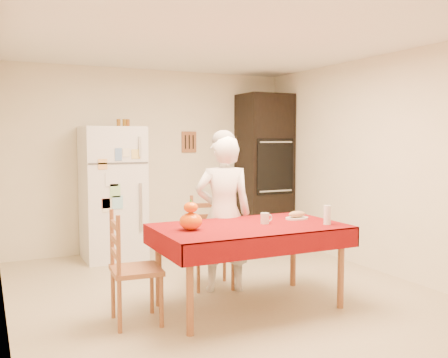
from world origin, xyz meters
TOP-DOWN VIEW (x-y plane):
  - floor at (0.00, 0.00)m, footprint 4.50×4.50m
  - room_shell at (0.00, 0.00)m, footprint 4.02×4.52m
  - refrigerator at (-0.65, 1.88)m, footprint 0.75×0.74m
  - oven_cabinet at (1.63, 1.93)m, footprint 0.70×0.62m
  - dining_table at (0.03, -0.53)m, footprint 1.70×1.00m
  - chair_far at (-0.01, 0.24)m, footprint 0.49×0.47m
  - chair_left at (-1.07, -0.46)m, footprint 0.44×0.45m
  - seated_woman at (0.04, 0.02)m, footprint 0.66×0.53m
  - coffee_mug at (0.20, -0.53)m, footprint 0.08×0.08m
  - pumpkin_lower at (-0.53, -0.52)m, footprint 0.20×0.20m
  - pumpkin_upper at (-0.53, -0.52)m, footprint 0.12×0.12m
  - wine_glass at (0.70, -0.81)m, footprint 0.07×0.07m
  - bread_plate at (0.62, -0.44)m, footprint 0.24×0.24m
  - bread_loaf at (0.62, -0.44)m, footprint 0.18×0.10m
  - spice_jar_left at (-0.55, 1.93)m, footprint 0.05×0.05m
  - spice_jar_mid at (-0.47, 1.93)m, footprint 0.05×0.05m
  - spice_jar_right at (-0.42, 1.93)m, footprint 0.05×0.05m

SIDE VIEW (x-z plane):
  - floor at x=0.00m, z-range 0.00..0.00m
  - chair_far at x=-0.01m, z-range 0.03..0.98m
  - chair_left at x=-1.07m, z-range 0.03..0.98m
  - dining_table at x=0.03m, z-range 0.31..1.07m
  - bread_plate at x=0.62m, z-range 0.76..0.78m
  - seated_woman at x=0.04m, z-range 0.00..1.58m
  - bread_loaf at x=0.62m, z-range 0.78..0.84m
  - coffee_mug at x=0.20m, z-range 0.76..0.86m
  - pumpkin_lower at x=-0.53m, z-range 0.76..0.91m
  - wine_glass at x=0.70m, z-range 0.76..0.94m
  - refrigerator at x=-0.65m, z-range 0.00..1.70m
  - pumpkin_upper at x=-0.53m, z-range 0.91..1.00m
  - oven_cabinet at x=1.63m, z-range 0.00..2.20m
  - room_shell at x=0.00m, z-range 0.37..2.88m
  - spice_jar_left at x=-0.55m, z-range 1.70..1.80m
  - spice_jar_mid at x=-0.47m, z-range 1.70..1.80m
  - spice_jar_right at x=-0.42m, z-range 1.70..1.80m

